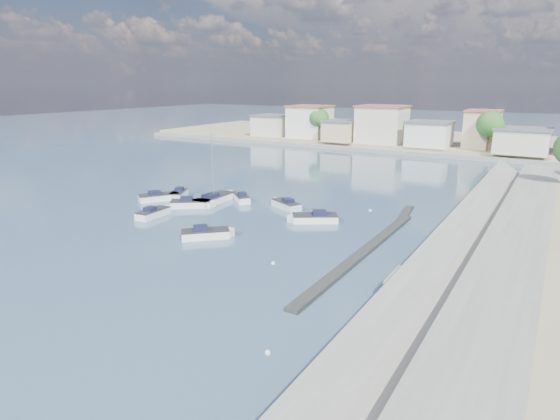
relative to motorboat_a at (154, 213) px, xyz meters
name	(u,v)px	position (x,y,z in m)	size (l,w,h in m)	color
ground	(393,184)	(17.76, 30.91, -0.38)	(400.00, 400.00, 0.00)	#293D52
seawall_walkway	(511,258)	(36.26, 3.91, 0.52)	(5.00, 90.00, 1.80)	slate
breakwater	(373,243)	(24.66, 3.60, -0.21)	(2.00, 31.02, 0.35)	black
far_shore_land	(462,143)	(17.76, 82.91, 0.32)	(160.00, 40.00, 1.40)	gray
far_shore_quay	(442,155)	(17.76, 61.91, 0.02)	(160.00, 2.50, 0.80)	slate
far_town	(505,133)	(28.47, 67.83, 4.56)	(113.01, 12.80, 8.35)	beige
shore_trees	(487,130)	(26.10, 59.02, 5.84)	(74.56, 38.32, 7.92)	#38281E
motorboat_a	(154,213)	(0.00, 0.00, 0.00)	(1.88, 4.73, 1.48)	white
motorboat_b	(193,204)	(0.92, 5.48, 0.00)	(5.07, 4.42, 1.48)	white
motorboat_c	(285,205)	(10.72, 11.01, 0.00)	(4.69, 3.39, 1.48)	white
motorboat_d	(312,219)	(16.32, 7.35, 0.00)	(5.18, 4.30, 1.48)	white
motorboat_e	(161,197)	(-4.98, 6.00, 0.00)	(4.38, 5.27, 1.48)	white
motorboat_f	(241,198)	(4.26, 10.88, 0.00)	(3.74, 3.55, 1.48)	white
motorboat_g	(178,195)	(-3.87, 8.00, 0.00)	(3.25, 4.46, 1.48)	white
motorboat_h	(208,234)	(10.07, -2.74, 0.00)	(4.60, 4.49, 1.48)	white
sailboat	(215,199)	(1.62, 8.96, 0.03)	(2.52, 7.43, 9.00)	white
mooring_buoys	(375,245)	(24.86, 3.57, -0.33)	(11.96, 32.37, 0.35)	white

